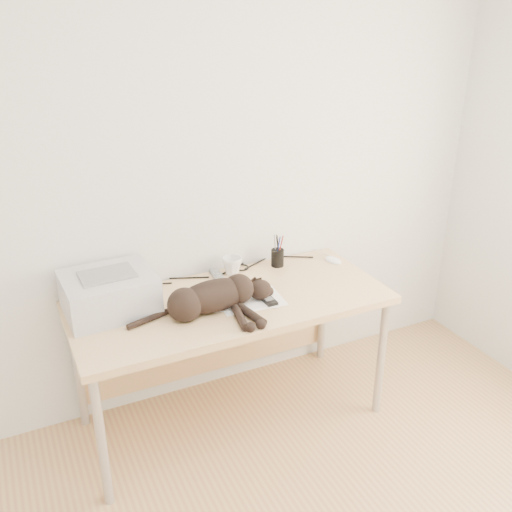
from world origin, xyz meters
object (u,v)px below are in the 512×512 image
pen_cup (277,257)px  cat (210,299)px  desk (225,314)px  mouse (333,258)px  printer (109,293)px  mug (232,266)px

pen_cup → cat: bearing=-147.9°
desk → pen_cup: 0.47m
cat → mouse: 0.90m
desk → cat: size_ratio=2.16×
cat → printer: bearing=150.1°
desk → printer: printer is taller
printer → mouse: size_ratio=3.71×
printer → pen_cup: 0.98m
printer → pen_cup: printer is taller
mug → mouse: 0.61m
desk → printer: bearing=174.2°
mouse → cat: bearing=-174.8°
desk → cat: (-0.14, -0.17, 0.21)m
desk → cat: 0.30m
desk → printer: 0.62m
printer → mug: 0.70m
printer → mouse: bearing=1.2°
desk → cat: cat is taller
printer → cat: size_ratio=0.59×
desk → mouse: (0.72, 0.08, 0.15)m
desk → mug: 0.28m
cat → mouse: (0.86, 0.25, -0.05)m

